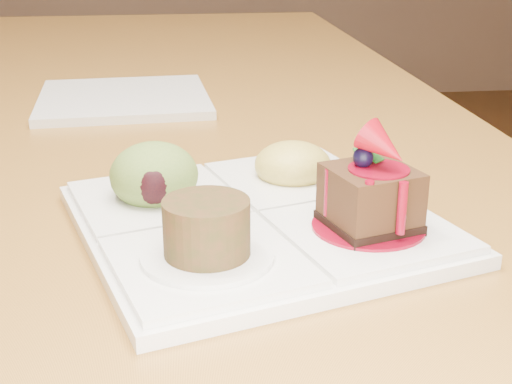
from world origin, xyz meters
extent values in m
cube|color=#A3712A|center=(0.00, 0.00, 0.73)|extent=(1.00, 1.80, 0.04)
cylinder|color=#A3712A|center=(0.44, 0.84, 0.35)|extent=(0.06, 0.06, 0.71)
cube|color=black|center=(0.66, 0.05, 0.40)|extent=(0.49, 0.49, 0.04)
cylinder|color=black|center=(0.45, -0.04, 0.19)|extent=(0.03, 0.03, 0.39)
cylinder|color=black|center=(0.57, 0.26, 0.19)|extent=(0.03, 0.03, 0.39)
cube|color=white|center=(0.16, -0.57, 0.76)|extent=(0.35, 0.35, 0.01)
cube|color=white|center=(0.25, -0.61, 0.77)|extent=(0.16, 0.16, 0.01)
cube|color=white|center=(0.11, -0.65, 0.77)|extent=(0.16, 0.16, 0.01)
cube|color=white|center=(0.08, -0.52, 0.77)|extent=(0.16, 0.16, 0.01)
cube|color=white|center=(0.21, -0.48, 0.77)|extent=(0.16, 0.16, 0.01)
cylinder|color=maroon|center=(0.25, -0.61, 0.77)|extent=(0.09, 0.09, 0.00)
cube|color=black|center=(0.25, -0.61, 0.77)|extent=(0.08, 0.08, 0.01)
cube|color=#36200E|center=(0.25, -0.61, 0.80)|extent=(0.08, 0.08, 0.04)
cylinder|color=maroon|center=(0.25, -0.61, 0.82)|extent=(0.05, 0.05, 0.00)
sphere|color=black|center=(0.24, -0.61, 0.83)|extent=(0.02, 0.02, 0.02)
cone|color=maroon|center=(0.25, -0.62, 0.84)|extent=(0.05, 0.05, 0.04)
cube|color=#134A12|center=(0.25, -0.60, 0.82)|extent=(0.02, 0.02, 0.01)
cube|color=#134A12|center=(0.24, -0.60, 0.82)|extent=(0.01, 0.02, 0.01)
cylinder|color=maroon|center=(0.23, -0.64, 0.80)|extent=(0.01, 0.01, 0.05)
cylinder|color=maroon|center=(0.26, -0.64, 0.80)|extent=(0.01, 0.01, 0.04)
cylinder|color=maroon|center=(0.21, -0.61, 0.80)|extent=(0.01, 0.01, 0.04)
cylinder|color=white|center=(0.11, -0.65, 0.77)|extent=(0.10, 0.10, 0.00)
cylinder|color=#4A2615|center=(0.11, -0.65, 0.79)|extent=(0.06, 0.06, 0.04)
cylinder|color=#4D2810|center=(0.11, -0.65, 0.81)|extent=(0.05, 0.05, 0.00)
ellipsoid|color=olive|center=(0.08, -0.52, 0.79)|extent=(0.08, 0.08, 0.06)
ellipsoid|color=black|center=(0.08, -0.55, 0.79)|extent=(0.04, 0.03, 0.03)
ellipsoid|color=gold|center=(0.21, -0.48, 0.78)|extent=(0.07, 0.07, 0.04)
cube|color=#E75B10|center=(0.22, -0.48, 0.78)|extent=(0.02, 0.02, 0.02)
cube|color=#376C17|center=(0.21, -0.47, 0.78)|extent=(0.02, 0.02, 0.02)
cube|color=#E75B10|center=(0.19, -0.48, 0.78)|extent=(0.02, 0.02, 0.02)
cube|color=#376C17|center=(0.20, -0.49, 0.78)|extent=(0.02, 0.02, 0.02)
cube|color=#E75B10|center=(0.21, -0.49, 0.78)|extent=(0.02, 0.02, 0.02)
cube|color=white|center=(0.03, -0.10, 0.76)|extent=(0.25, 0.25, 0.01)
camera|label=1|loc=(0.09, -1.12, 1.00)|focal=50.00mm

